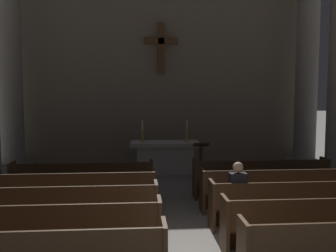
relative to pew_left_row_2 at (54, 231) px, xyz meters
name	(u,v)px	position (x,y,z in m)	size (l,w,h in m)	color
pew_left_row_2	(54,231)	(0.00, 0.00, 0.00)	(3.36, 0.50, 0.95)	#422B19
pew_left_row_3	(67,209)	(0.00, 1.12, 0.00)	(3.36, 0.50, 0.95)	#422B19
pew_left_row_4	(76,193)	(0.00, 2.23, 0.00)	(3.36, 0.50, 0.95)	#422B19
pew_left_row_5	(83,181)	(0.00, 3.35, 0.00)	(3.36, 0.50, 0.95)	#422B19
pew_right_row_2	(323,223)	(4.37, 0.00, 0.00)	(3.36, 0.50, 0.95)	#422B19
pew_right_row_3	(296,204)	(4.37, 1.12, 0.00)	(3.36, 0.50, 0.95)	#422B19
pew_right_row_4	(276,189)	(4.37, 2.23, 0.00)	(3.36, 0.50, 0.95)	#422B19
pew_right_row_5	(261,178)	(4.37, 3.35, 0.00)	(3.36, 0.50, 0.95)	#422B19
column_left_fourth	(10,66)	(-2.75, 7.17, 2.94)	(1.12, 1.12, 7.00)	gray
column_right_fourth	(307,67)	(7.12, 7.17, 2.94)	(1.12, 1.12, 7.00)	gray
altar	(165,157)	(2.18, 6.28, 0.06)	(2.20, 0.90, 1.01)	#A8A399
candlestick_left	(142,135)	(1.48, 6.28, 0.75)	(0.16, 0.16, 0.68)	#B79338
candlestick_right	(187,135)	(2.88, 6.28, 0.75)	(0.16, 0.16, 0.68)	#B79338
apse_with_cross	(161,60)	(2.18, 8.34, 3.23)	(11.07, 0.47, 7.40)	gray
lectern	(201,163)	(3.14, 5.08, 0.07)	(0.44, 0.36, 1.15)	#422B19
lone_worshipper	(237,194)	(3.20, 1.16, 0.22)	(0.32, 0.43, 1.32)	#26262B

